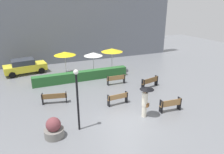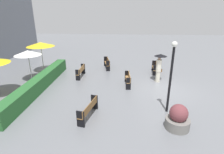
% 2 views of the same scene
% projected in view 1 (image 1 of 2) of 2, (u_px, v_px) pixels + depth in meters
% --- Properties ---
extents(ground_plane, '(60.00, 60.00, 0.00)m').
position_uv_depth(ground_plane, '(127.00, 122.00, 12.81)').
color(ground_plane, slate).
extents(bench_far_right, '(1.80, 0.72, 0.92)m').
position_uv_depth(bench_far_right, '(150.00, 82.00, 17.99)').
color(bench_far_right, brown).
rests_on(bench_far_right, ground).
extents(bench_near_right, '(1.59, 0.49, 0.91)m').
position_uv_depth(bench_near_right, '(171.00, 104.00, 13.97)').
color(bench_near_right, '#9E7242').
rests_on(bench_near_right, ground).
extents(bench_far_left, '(1.86, 0.75, 0.82)m').
position_uv_depth(bench_far_left, '(54.00, 97.00, 15.12)').
color(bench_far_left, brown).
rests_on(bench_far_left, ground).
extents(bench_mid_center, '(1.61, 0.42, 0.86)m').
position_uv_depth(bench_mid_center, '(118.00, 98.00, 14.93)').
color(bench_mid_center, '#9E7242').
rests_on(bench_mid_center, ground).
extents(bench_back_row, '(1.75, 0.39, 0.86)m').
position_uv_depth(bench_back_row, '(116.00, 79.00, 18.74)').
color(bench_back_row, '#9E7242').
rests_on(bench_back_row, ground).
extents(pedestrian_with_umbrella, '(0.91, 0.91, 2.12)m').
position_uv_depth(pedestrian_with_umbrella, '(145.00, 98.00, 13.03)').
color(pedestrian_with_umbrella, silver).
rests_on(pedestrian_with_umbrella, ground).
extents(planter_pot, '(1.09, 1.09, 1.19)m').
position_uv_depth(planter_pot, '(54.00, 129.00, 11.27)').
color(planter_pot, slate).
rests_on(planter_pot, ground).
extents(lamp_post, '(0.28, 0.28, 3.72)m').
position_uv_depth(lamp_post, '(77.00, 94.00, 11.33)').
color(lamp_post, black).
rests_on(lamp_post, ground).
extents(patio_umbrella_yellow, '(2.19, 2.19, 2.45)m').
position_uv_depth(patio_umbrella_yellow, '(65.00, 54.00, 20.70)').
color(patio_umbrella_yellow, silver).
rests_on(patio_umbrella_yellow, ground).
extents(patio_umbrella_white, '(1.93, 1.93, 2.32)m').
position_uv_depth(patio_umbrella_white, '(93.00, 54.00, 20.98)').
color(patio_umbrella_white, silver).
rests_on(patio_umbrella_white, ground).
extents(patio_umbrella_yellow_far, '(2.29, 2.29, 2.58)m').
position_uv_depth(patio_umbrella_yellow_far, '(112.00, 50.00, 21.60)').
color(patio_umbrella_yellow_far, silver).
rests_on(patio_umbrella_yellow_far, ground).
extents(hedge_strip, '(9.17, 0.70, 0.91)m').
position_uv_depth(hedge_strip, '(82.00, 76.00, 19.70)').
color(hedge_strip, '#28602D').
rests_on(hedge_strip, ground).
extents(building_facade, '(28.00, 1.20, 9.21)m').
position_uv_depth(building_facade, '(69.00, 25.00, 25.14)').
color(building_facade, slate).
rests_on(building_facade, ground).
extents(parked_car, '(4.41, 2.46, 1.57)m').
position_uv_depth(parked_car, '(25.00, 66.00, 21.51)').
color(parked_car, yellow).
rests_on(parked_car, ground).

